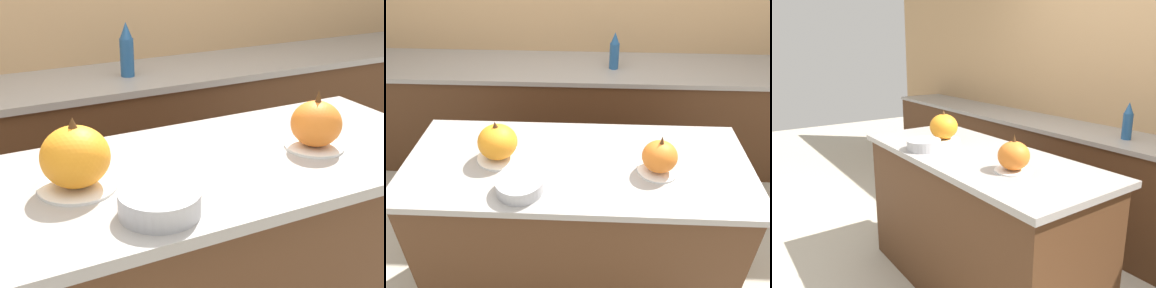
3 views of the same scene
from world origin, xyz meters
The scene contains 8 objects.
ground_plane centered at (0.00, 0.00, 0.00)m, with size 12.00×12.00×0.00m, color #BCB29E.
wall_back centered at (0.00, 1.59, 1.25)m, with size 8.00×0.06×2.50m.
kitchen_island centered at (0.00, 0.00, 0.47)m, with size 1.70×0.71×0.93m.
back_counter centered at (0.00, 1.26, 0.44)m, with size 6.00×0.60×0.88m.
pumpkin_cake_left centered at (-0.39, 0.02, 1.01)m, with size 0.22×0.22×0.21m.
pumpkin_cake_right centered at (0.39, -0.05, 1.00)m, with size 0.19×0.19×0.20m.
bottle_tall centered at (0.22, 1.24, 1.01)m, with size 0.07×0.07×0.28m.
mixing_bowl centered at (-0.24, -0.22, 0.96)m, with size 0.21×0.21×0.06m.
Camera 2 is at (0.07, -1.44, 2.05)m, focal length 35.00 mm.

